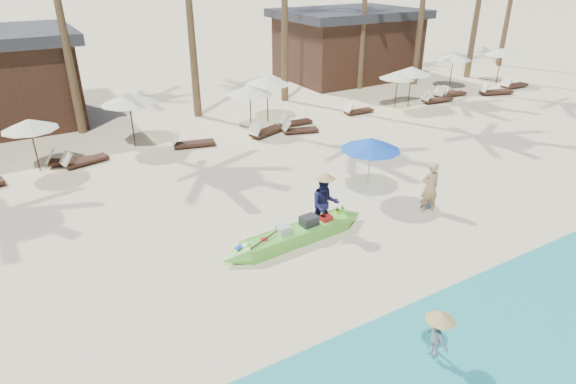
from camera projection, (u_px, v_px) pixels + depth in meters
ground at (314, 263)px, 12.57m from camera, size 240.00×240.00×0.00m
green_canoe at (297, 234)px, 13.46m from camera, size 5.27×0.90×0.67m
tourist at (430, 187)px, 14.86m from camera, size 0.67×0.52×1.64m
vendor_green at (325, 204)px, 13.70m from camera, size 1.02×0.92×1.74m
vendor_yellow at (437, 336)px, 9.25m from camera, size 0.41×0.63×0.91m
blue_umbrella at (371, 144)px, 15.26m from camera, size 1.94×1.94×2.08m
resort_parasol_4 at (29, 124)px, 17.29m from camera, size 1.96×1.96×2.02m
lounger_4_right at (69, 159)px, 18.56m from camera, size 1.86×1.04×0.60m
resort_parasol_5 at (128, 98)px, 19.50m from camera, size 2.24×2.24×2.31m
lounger_5_left at (83, 160)px, 18.50m from camera, size 1.81×0.93×0.59m
resort_parasol_6 at (250, 90)px, 21.45m from camera, size 2.07×2.07×2.14m
lounger_6_left at (191, 143)px, 20.27m from camera, size 1.87×0.94×0.61m
lounger_6_right at (265, 131)px, 21.63m from camera, size 2.01×1.20×0.65m
resort_parasol_7 at (267, 80)px, 22.71m from camera, size 2.19×2.19×2.26m
lounger_7_left at (298, 129)px, 21.91m from camera, size 1.71×0.93×0.56m
lounger_7_right at (294, 122)px, 22.93m from camera, size 1.65×0.56×0.56m
resort_parasol_8 at (398, 75)px, 24.85m from camera, size 1.92×1.92×1.98m
lounger_8_left at (357, 110)px, 24.65m from camera, size 1.64×0.56×0.55m
resort_parasol_9 at (412, 71)px, 25.22m from camera, size 2.05×2.05×2.12m
lounger_9_left at (436, 99)px, 26.57m from camera, size 1.91×0.76×0.63m
lounger_9_right at (452, 93)px, 27.79m from camera, size 1.75×0.65×0.58m
resort_parasol_10 at (454, 56)px, 28.70m from camera, size 2.12×2.12×2.18m
lounger_10_left at (446, 94)px, 27.60m from camera, size 2.02×0.93×0.66m
lounger_10_right at (494, 91)px, 28.14m from camera, size 2.09×1.19×0.68m
resort_parasol_11 at (502, 52)px, 29.92m from camera, size 2.13×2.13×2.20m
lounger_11_left at (513, 85)px, 29.54m from camera, size 1.97×0.65×0.66m
pavilion_east at (347, 43)px, 31.57m from camera, size 8.80×6.60×4.30m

